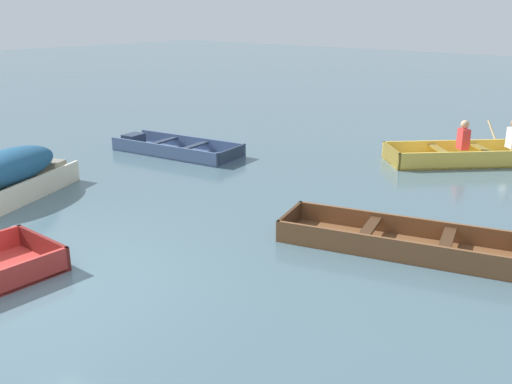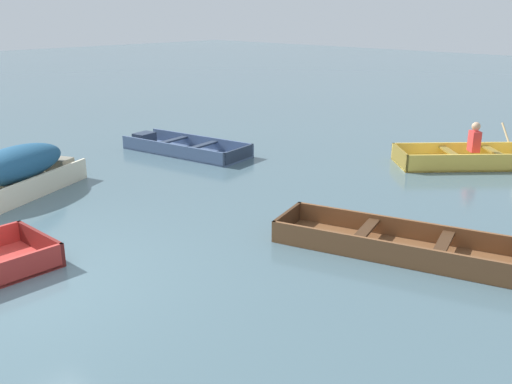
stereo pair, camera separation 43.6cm
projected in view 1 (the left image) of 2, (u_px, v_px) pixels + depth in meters
The scene contains 5 objects.
ground_plane at pixel (15, 290), 6.77m from camera, with size 80.00×80.00×0.00m, color #47606B.
skiff_wooden_brown_near_moored at pixel (417, 244), 7.82m from camera, with size 3.64×1.93×0.32m.
skiff_slate_blue_mid_moored at pixel (173, 149), 13.15m from camera, with size 3.18×1.55×0.31m.
skiff_cream_far_moored at pixel (9, 171), 9.91m from camera, with size 1.92×2.84×0.87m.
rowboat_yellow_with_crew at pixel (471, 154), 12.36m from camera, with size 3.15×3.17×0.93m.
Camera 1 is at (6.15, -2.72, 3.19)m, focal length 40.00 mm.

